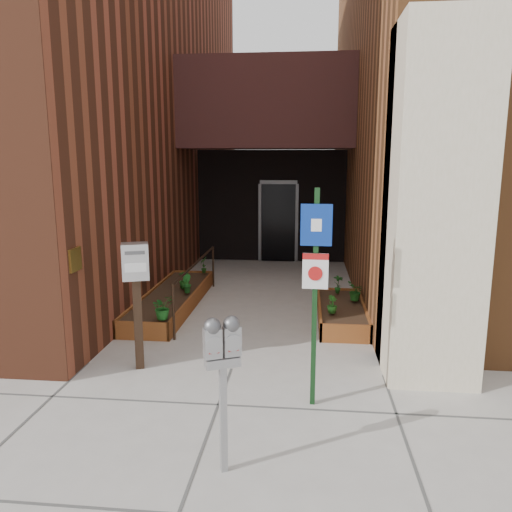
# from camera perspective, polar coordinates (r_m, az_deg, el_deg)

# --- Properties ---
(ground) EXTENTS (80.00, 80.00, 0.00)m
(ground) POSITION_cam_1_polar(r_m,az_deg,el_deg) (6.87, -2.84, -12.77)
(ground) COLOR #9E9991
(ground) RESTS_ON ground
(architecture) EXTENTS (20.00, 14.60, 10.00)m
(architecture) POSITION_cam_1_polar(r_m,az_deg,el_deg) (13.34, 0.88, 20.62)
(architecture) COLOR brown
(architecture) RESTS_ON ground
(planter_left) EXTENTS (0.90, 3.60, 0.30)m
(planter_left) POSITION_cam_1_polar(r_m,az_deg,el_deg) (9.63, -9.59, -5.00)
(planter_left) COLOR brown
(planter_left) RESTS_ON ground
(planter_right) EXTENTS (0.80, 2.20, 0.30)m
(planter_right) POSITION_cam_1_polar(r_m,az_deg,el_deg) (8.84, 9.73, -6.48)
(planter_right) COLOR brown
(planter_right) RESTS_ON ground
(handrail) EXTENTS (0.04, 3.34, 0.90)m
(handrail) POSITION_cam_1_polar(r_m,az_deg,el_deg) (9.31, -6.82, -1.58)
(handrail) COLOR black
(handrail) RESTS_ON ground
(parking_meter) EXTENTS (0.34, 0.24, 1.46)m
(parking_meter) POSITION_cam_1_polar(r_m,az_deg,el_deg) (4.40, -3.86, -11.04)
(parking_meter) COLOR #99999B
(parking_meter) RESTS_ON ground
(sign_post) EXTENTS (0.34, 0.09, 2.47)m
(sign_post) POSITION_cam_1_polar(r_m,az_deg,el_deg) (5.49, 6.79, -2.24)
(sign_post) COLOR #123416
(sign_post) RESTS_ON ground
(payment_dropbox) EXTENTS (0.40, 0.35, 1.71)m
(payment_dropbox) POSITION_cam_1_polar(r_m,az_deg,el_deg) (6.69, -13.55, -2.60)
(payment_dropbox) COLOR black
(payment_dropbox) RESTS_ON ground
(shrub_left_a) EXTENTS (0.49, 0.49, 0.39)m
(shrub_left_a) POSITION_cam_1_polar(r_m,az_deg,el_deg) (7.98, -10.62, -5.75)
(shrub_left_a) COLOR #1C631E
(shrub_left_a) RESTS_ON planter_left
(shrub_left_b) EXTENTS (0.27, 0.27, 0.35)m
(shrub_left_b) POSITION_cam_1_polar(r_m,az_deg,el_deg) (9.44, -7.94, -3.14)
(shrub_left_b) COLOR #1B5E1D
(shrub_left_b) RESTS_ON planter_left
(shrub_left_c) EXTENTS (0.27, 0.27, 0.35)m
(shrub_left_c) POSITION_cam_1_polar(r_m,az_deg,el_deg) (9.75, -8.21, -2.68)
(shrub_left_c) COLOR #1A5217
(shrub_left_c) RESTS_ON planter_left
(shrub_left_d) EXTENTS (0.23, 0.23, 0.36)m
(shrub_left_d) POSITION_cam_1_polar(r_m,az_deg,el_deg) (10.99, -6.00, -1.02)
(shrub_left_d) COLOR #215317
(shrub_left_d) RESTS_ON planter_left
(shrub_right_a) EXTENTS (0.23, 0.23, 0.29)m
(shrub_right_a) POSITION_cam_1_polar(r_m,az_deg,el_deg) (8.24, 8.70, -5.47)
(shrub_right_a) COLOR #1F5E1A
(shrub_right_a) RESTS_ON planter_right
(shrub_right_b) EXTENTS (0.24, 0.24, 0.36)m
(shrub_right_b) POSITION_cam_1_polar(r_m,az_deg,el_deg) (9.43, 9.37, -3.16)
(shrub_right_b) COLOR #185418
(shrub_right_b) RESTS_ON planter_right
(shrub_right_c) EXTENTS (0.34, 0.34, 0.35)m
(shrub_right_c) POSITION_cam_1_polar(r_m,az_deg,el_deg) (9.00, 11.29, -3.96)
(shrub_right_c) COLOR #194F16
(shrub_right_c) RESTS_ON planter_right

